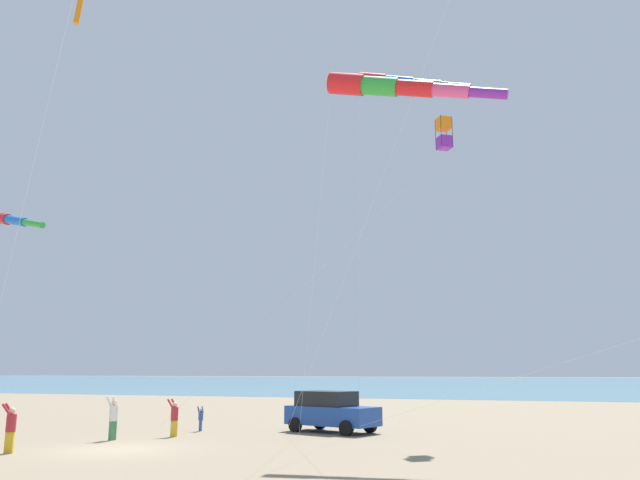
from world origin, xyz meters
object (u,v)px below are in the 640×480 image
at_px(person_child_grey_jacket, 11,426).
at_px(person_child_green_jacket, 174,416).
at_px(kite_windsock_teal_far_right, 390,87).
at_px(person_bystander_far, 201,417).
at_px(cooler_box, 357,423).
at_px(kite_windsock_striped_overhead, 396,81).
at_px(parked_car, 331,411).
at_px(kite_box_long_streamer_left, 444,134).
at_px(person_adult_flyer, 113,416).

bearing_deg(person_child_grey_jacket, person_child_green_jacket, -18.60).
bearing_deg(kite_windsock_teal_far_right, person_bystander_far, 56.60).
relative_size(cooler_box, person_child_grey_jacket, 0.37).
relative_size(person_child_grey_jacket, kite_windsock_striped_overhead, 0.10).
height_order(cooler_box, person_child_grey_jacket, person_child_grey_jacket).
relative_size(parked_car, kite_box_long_streamer_left, 0.31).
bearing_deg(kite_windsock_striped_overhead, person_adult_flyer, 107.57).
xyz_separation_m(parked_car, person_child_grey_jacket, (-10.96, 8.01, -0.04)).
bearing_deg(person_child_grey_jacket, kite_box_long_streamer_left, -48.39).
xyz_separation_m(cooler_box, kite_windsock_teal_far_right, (-11.56, -4.65, 12.19)).
xyz_separation_m(kite_windsock_teal_far_right, kite_windsock_striped_overhead, (6.22, 1.09, 3.23)).
height_order(person_bystander_far, kite_windsock_striped_overhead, kite_windsock_striped_overhead).
relative_size(person_bystander_far, kite_windsock_teal_far_right, 0.09).
xyz_separation_m(cooler_box, person_bystander_far, (-4.24, 6.45, 0.42)).
xyz_separation_m(person_bystander_far, kite_box_long_streamer_left, (2.58, -11.52, 13.61)).
bearing_deg(cooler_box, person_child_grey_jacket, 148.22).
xyz_separation_m(cooler_box, person_adult_flyer, (-8.95, 7.85, 0.76)).
xyz_separation_m(parked_car, person_bystander_far, (-1.49, 5.96, -0.32)).
bearing_deg(kite_windsock_teal_far_right, kite_box_long_streamer_left, -2.44).
height_order(person_child_green_jacket, person_bystander_far, person_child_green_jacket).
bearing_deg(person_child_green_jacket, cooler_box, -41.86).
relative_size(person_child_green_jacket, kite_windsock_striped_overhead, 0.10).
distance_m(cooler_box, kite_box_long_streamer_left, 15.01).
bearing_deg(parked_car, kite_box_long_streamer_left, -78.91).
relative_size(person_child_grey_jacket, kite_windsock_teal_far_right, 0.13).
distance_m(person_adult_flyer, kite_windsock_striped_overhead, 18.93).
relative_size(kite_box_long_streamer_left, kite_windsock_striped_overhead, 0.92).
relative_size(person_adult_flyer, person_child_grey_jacket, 1.06).
height_order(cooler_box, person_adult_flyer, person_adult_flyer).
height_order(parked_car, person_adult_flyer, parked_car).
relative_size(kite_windsock_teal_far_right, kite_box_long_streamer_left, 0.88).
xyz_separation_m(kite_windsock_teal_far_right, kite_box_long_streamer_left, (9.90, -0.42, 1.84)).
xyz_separation_m(cooler_box, kite_box_long_streamer_left, (-1.66, -5.07, 14.03)).
distance_m(parked_car, person_child_grey_jacket, 13.57).
bearing_deg(kite_windsock_teal_far_right, kite_windsock_striped_overhead, 9.90).
bearing_deg(kite_box_long_streamer_left, kite_windsock_teal_far_right, 177.56).
xyz_separation_m(cooler_box, person_child_green_jacket, (-6.94, 6.22, 0.65)).
bearing_deg(person_adult_flyer, kite_box_long_streamer_left, -60.57).
relative_size(parked_car, cooler_box, 7.48).
height_order(cooler_box, kite_windsock_striped_overhead, kite_windsock_striped_overhead).
relative_size(parked_car, kite_windsock_teal_far_right, 0.35).
bearing_deg(cooler_box, person_adult_flyer, 138.75).
distance_m(cooler_box, person_adult_flyer, 11.93).
bearing_deg(kite_windsock_striped_overhead, kite_windsock_teal_far_right, -170.10).
distance_m(cooler_box, kite_windsock_teal_far_right, 17.43).
height_order(person_adult_flyer, kite_windsock_teal_far_right, kite_windsock_teal_far_right).
relative_size(person_bystander_far, kite_box_long_streamer_left, 0.08).
bearing_deg(person_adult_flyer, person_bystander_far, -16.55).
bearing_deg(parked_car, person_adult_flyer, 130.10).
height_order(cooler_box, kite_windsock_teal_far_right, kite_windsock_teal_far_right).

